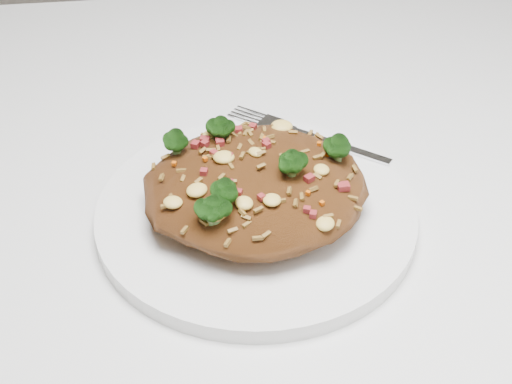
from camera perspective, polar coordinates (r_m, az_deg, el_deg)
dining_table at (r=0.69m, az=4.54°, el=-4.72°), size 1.20×0.80×0.75m
plate at (r=0.58m, az=-0.00°, el=-1.70°), size 0.26×0.26×0.01m
fried_rice at (r=0.55m, az=-0.06°, el=1.02°), size 0.18×0.16×0.06m
fork at (r=0.65m, az=4.78°, el=4.33°), size 0.14×0.11×0.00m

